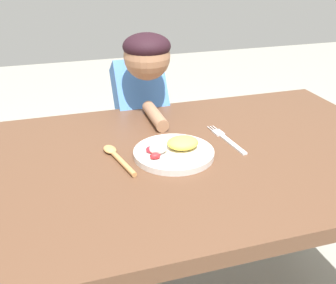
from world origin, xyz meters
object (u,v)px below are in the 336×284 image
fork (227,139)px  spoon (116,156)px  plate (174,151)px  person (142,138)px

fork → spoon: (-0.36, -0.02, 0.00)m
plate → person: bearing=88.2°
person → fork: bearing=112.3°
spoon → fork: bearing=-99.7°
fork → spoon: spoon is taller
fork → spoon: bearing=87.8°
fork → person: person is taller
person → plate: bearing=88.2°
plate → spoon: bearing=169.3°
plate → spoon: plate is taller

